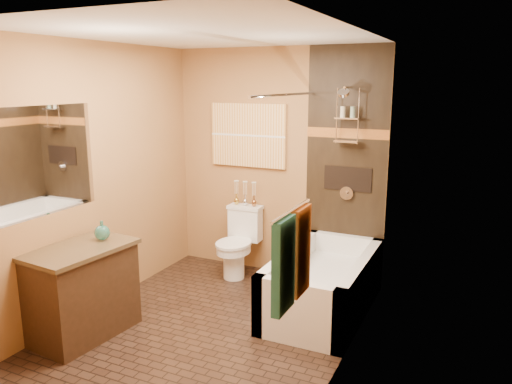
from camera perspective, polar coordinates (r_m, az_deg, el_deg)
The scene contains 23 objects.
floor at distance 4.61m, azimuth -5.19°, elevation -15.12°, with size 3.00×3.00×0.00m, color black.
wall_left at distance 4.90m, azimuth -17.72°, elevation 1.49°, with size 0.02×3.00×2.50m, color #A06C3E.
wall_right at distance 3.73m, azimuth 10.56°, elevation -1.45°, with size 0.02×3.00×2.50m, color #A06C3E.
wall_back at distance 5.50m, azimuth 2.44°, elevation 3.25°, with size 2.40×0.02×2.50m, color #A06C3E.
wall_front at distance 3.04m, azimuth -20.12°, elevation -5.28°, with size 2.40×0.02×2.50m, color #A06C3E.
ceiling at distance 4.10m, azimuth -5.91°, elevation 17.54°, with size 3.00×3.00×0.00m, color silver.
alcove_tile_back at distance 5.25m, azimuth 10.23°, elevation 2.60°, with size 0.85×0.01×2.50m, color black.
alcove_tile_right at distance 4.45m, azimuth 12.88°, elevation 0.70°, with size 0.01×1.50×2.50m, color black.
mosaic_band_back at distance 5.19m, azimuth 10.36°, elevation 6.61°, with size 0.85×0.01×0.10m, color brown.
mosaic_band_right at distance 4.39m, azimuth 12.99°, elevation 5.44°, with size 0.01×1.50×0.10m, color brown.
alcove_niche at distance 5.25m, azimuth 10.43°, elevation 1.49°, with size 0.50×0.01×0.25m, color black.
shower_fixtures at distance 5.08m, azimuth 10.36°, elevation 7.01°, with size 0.24×0.33×1.16m.
curtain_rod at distance 4.59m, azimuth 3.54°, elevation 11.05°, with size 0.03×0.03×1.55m, color silver.
towel_bar at distance 2.72m, azimuth 4.05°, elevation -2.14°, with size 0.02×0.02×0.55m, color silver.
towel_teal at distance 2.69m, azimuth 3.16°, elevation -8.38°, with size 0.05×0.22×0.52m, color #1B595B.
towel_rust at distance 2.92m, azimuth 5.09°, elevation -6.70°, with size 0.05×0.22×0.52m, color brown.
sunset_painting at distance 5.58m, azimuth -0.89°, elevation 6.50°, with size 0.90×0.04×0.70m, color orange.
vanity_mirror at distance 4.46m, azimuth -22.73°, elevation 3.33°, with size 0.01×1.00×0.90m, color white.
bathtub at distance 4.85m, azimuth 7.72°, elevation -10.87°, with size 0.80×1.50×0.55m.
toilet at distance 5.60m, azimuth -2.01°, elevation -5.69°, with size 0.39×0.58×0.76m.
vanity at distance 4.56m, azimuth -19.26°, elevation -10.64°, with size 0.63×0.94×0.79m.
teal_bottle at distance 4.53m, azimuth -17.19°, elevation -4.24°, with size 0.13×0.13×0.21m, color #246C5C, non-canonical shape.
bud_vases at distance 5.61m, azimuth -1.25°, elevation -0.07°, with size 0.28×0.06×0.27m.
Camera 1 is at (2.09, -3.51, 2.14)m, focal length 35.00 mm.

